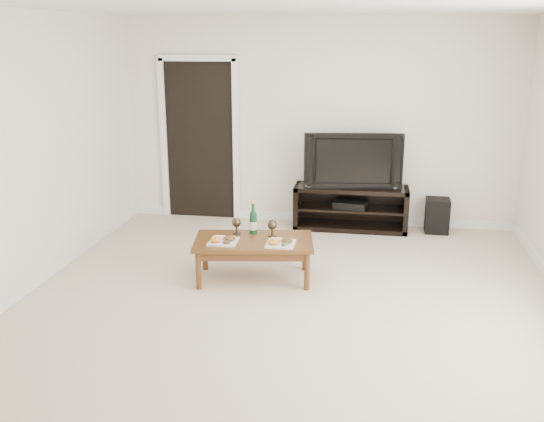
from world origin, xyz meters
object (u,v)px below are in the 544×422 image
Objects in this scene: subwoofer at (437,216)px; coffee_table at (254,259)px; media_console at (351,208)px; television at (352,159)px.

subwoofer is 0.37× the size of coffee_table.
coffee_table is (-1.95, -1.88, -0.00)m from subwoofer.
media_console is 1.18× the size of television.
media_console is 3.31× the size of subwoofer.
television is (-0.00, 0.00, 0.62)m from media_console.
media_console is at bearing -7.16° from television.
television is 2.15m from coffee_table.
subwoofer reaches higher than coffee_table.
media_console is 1.22× the size of coffee_table.
television is 2.81× the size of subwoofer.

